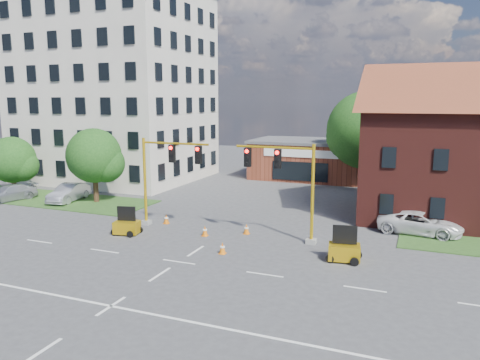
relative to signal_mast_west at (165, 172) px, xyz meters
The scene contains 19 objects.
ground 8.38m from the signal_mast_west, 54.01° to the right, with size 120.00×120.00×0.00m, color #414143.
grass_verge_nw 16.61m from the signal_mast_west, 165.65° to the left, with size 22.00×6.00×0.08m, color #274A1C.
lane_markings 10.73m from the signal_mast_west, 64.17° to the right, with size 60.00×36.00×0.01m, color white, non-canonical shape.
office_block 23.21m from the signal_mast_west, 134.52° to the left, with size 18.40×15.40×20.60m.
brick_shop 24.44m from the signal_mast_west, 79.71° to the left, with size 12.40×8.40×4.30m.
tree_large 23.95m from the signal_mast_west, 61.89° to the left, with size 8.29×7.90×9.68m.
tree_nw_front 10.46m from the signal_mast_west, 154.04° to the left, with size 4.88×4.65×6.41m.
tree_nw_rear 20.09m from the signal_mast_west, 165.34° to the left, with size 4.59×4.37×5.36m.
signal_mast_west is the anchor object (origin of this frame).
signal_mast_east 8.71m from the signal_mast_west, ahead, with size 5.30×0.60×6.20m.
trailer_west 4.48m from the signal_mast_west, 119.40° to the right, with size 1.78×1.38×1.81m.
trailer_east 13.43m from the signal_mast_west, 10.85° to the right, with size 1.88×1.42×1.95m.
cone_a 5.11m from the signal_mast_west, 16.09° to the right, with size 0.40×0.40×0.70m.
cone_b 3.68m from the signal_mast_west, 120.75° to the left, with size 0.40×0.40×0.70m.
cone_c 8.00m from the signal_mast_west, 32.56° to the right, with size 0.40×0.40×0.70m.
cone_d 6.89m from the signal_mast_west, ahead, with size 0.40×0.40×0.70m.
pickup_white 17.52m from the signal_mast_west, 15.97° to the left, with size 2.47×5.36×1.49m, color white.
sedan_silver_front 13.10m from the signal_mast_west, 162.00° to the left, with size 1.64×4.72×1.55m, color #B2B3BA.
sedan_silver_rear 17.51m from the signal_mast_west, behind, with size 1.98×4.87×1.41m, color #B2B3BA.
Camera 1 is at (12.30, -21.59, 8.90)m, focal length 35.00 mm.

